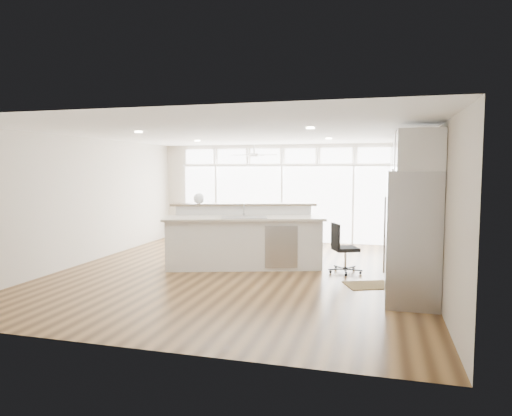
# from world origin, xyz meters

# --- Properties ---
(floor) EXTENTS (7.00, 8.00, 0.02)m
(floor) POSITION_xyz_m (0.00, 0.00, -0.01)
(floor) COLOR #492F16
(floor) RESTS_ON ground
(ceiling) EXTENTS (7.00, 8.00, 0.02)m
(ceiling) POSITION_xyz_m (0.00, 0.00, 2.70)
(ceiling) COLOR white
(ceiling) RESTS_ON wall_back
(wall_back) EXTENTS (7.00, 0.04, 2.70)m
(wall_back) POSITION_xyz_m (0.00, 4.00, 1.35)
(wall_back) COLOR beige
(wall_back) RESTS_ON floor
(wall_front) EXTENTS (7.00, 0.04, 2.70)m
(wall_front) POSITION_xyz_m (0.00, -4.00, 1.35)
(wall_front) COLOR beige
(wall_front) RESTS_ON floor
(wall_left) EXTENTS (0.04, 8.00, 2.70)m
(wall_left) POSITION_xyz_m (-3.50, 0.00, 1.35)
(wall_left) COLOR beige
(wall_left) RESTS_ON floor
(wall_right) EXTENTS (0.04, 8.00, 2.70)m
(wall_right) POSITION_xyz_m (3.50, 0.00, 1.35)
(wall_right) COLOR beige
(wall_right) RESTS_ON floor
(glass_wall) EXTENTS (5.80, 0.06, 2.08)m
(glass_wall) POSITION_xyz_m (0.00, 3.94, 1.05)
(glass_wall) COLOR white
(glass_wall) RESTS_ON wall_back
(transom_row) EXTENTS (5.90, 0.06, 0.40)m
(transom_row) POSITION_xyz_m (0.00, 3.94, 2.38)
(transom_row) COLOR white
(transom_row) RESTS_ON wall_back
(desk_window) EXTENTS (0.04, 0.85, 0.85)m
(desk_window) POSITION_xyz_m (3.46, 0.30, 1.55)
(desk_window) COLOR silver
(desk_window) RESTS_ON wall_right
(ceiling_fan) EXTENTS (1.16, 1.16, 0.32)m
(ceiling_fan) POSITION_xyz_m (-0.50, 2.80, 2.48)
(ceiling_fan) COLOR white
(ceiling_fan) RESTS_ON ceiling
(recessed_lights) EXTENTS (3.40, 3.00, 0.02)m
(recessed_lights) POSITION_xyz_m (0.00, 0.20, 2.68)
(recessed_lights) COLOR white
(recessed_lights) RESTS_ON ceiling
(oven_cabinet) EXTENTS (0.64, 1.20, 2.50)m
(oven_cabinet) POSITION_xyz_m (3.17, 1.80, 1.25)
(oven_cabinet) COLOR white
(oven_cabinet) RESTS_ON floor
(desk_nook) EXTENTS (0.72, 1.30, 0.76)m
(desk_nook) POSITION_xyz_m (3.13, 0.30, 0.38)
(desk_nook) COLOR white
(desk_nook) RESTS_ON floor
(upper_cabinets) EXTENTS (0.64, 1.30, 0.64)m
(upper_cabinets) POSITION_xyz_m (3.17, 0.30, 2.35)
(upper_cabinets) COLOR white
(upper_cabinets) RESTS_ON wall_right
(refrigerator) EXTENTS (0.76, 0.90, 2.00)m
(refrigerator) POSITION_xyz_m (3.11, -1.35, 1.00)
(refrigerator) COLOR #A9AAAE
(refrigerator) RESTS_ON floor
(fridge_cabinet) EXTENTS (0.64, 0.90, 0.60)m
(fridge_cabinet) POSITION_xyz_m (3.17, -1.35, 2.30)
(fridge_cabinet) COLOR white
(fridge_cabinet) RESTS_ON wall_right
(framed_photos) EXTENTS (0.06, 0.22, 0.80)m
(framed_photos) POSITION_xyz_m (3.46, 0.92, 1.40)
(framed_photos) COLOR black
(framed_photos) RESTS_ON wall_right
(kitchen_island) EXTENTS (3.46, 2.14, 1.29)m
(kitchen_island) POSITION_xyz_m (-0.05, 0.40, 0.64)
(kitchen_island) COLOR white
(kitchen_island) RESTS_ON floor
(rug) EXTENTS (0.99, 0.87, 0.01)m
(rug) POSITION_xyz_m (2.49, -0.41, 0.01)
(rug) COLOR #362611
(rug) RESTS_ON floor
(office_chair) EXTENTS (0.65, 0.63, 0.97)m
(office_chair) POSITION_xyz_m (2.00, 0.46, 0.48)
(office_chair) COLOR black
(office_chair) RESTS_ON floor
(fishbowl) EXTENTS (0.26, 0.26, 0.23)m
(fishbowl) POSITION_xyz_m (-1.07, 0.50, 1.40)
(fishbowl) COLOR white
(fishbowl) RESTS_ON kitchen_island
(monitor) EXTENTS (0.17, 0.53, 0.43)m
(monitor) POSITION_xyz_m (3.05, 0.30, 0.98)
(monitor) COLOR black
(monitor) RESTS_ON desk_nook
(keyboard) EXTENTS (0.15, 0.31, 0.02)m
(keyboard) POSITION_xyz_m (2.88, 0.30, 0.77)
(keyboard) COLOR silver
(keyboard) RESTS_ON desk_nook
(potted_plant) EXTENTS (0.25, 0.27, 0.21)m
(potted_plant) POSITION_xyz_m (3.17, 1.80, 2.61)
(potted_plant) COLOR #305524
(potted_plant) RESTS_ON oven_cabinet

